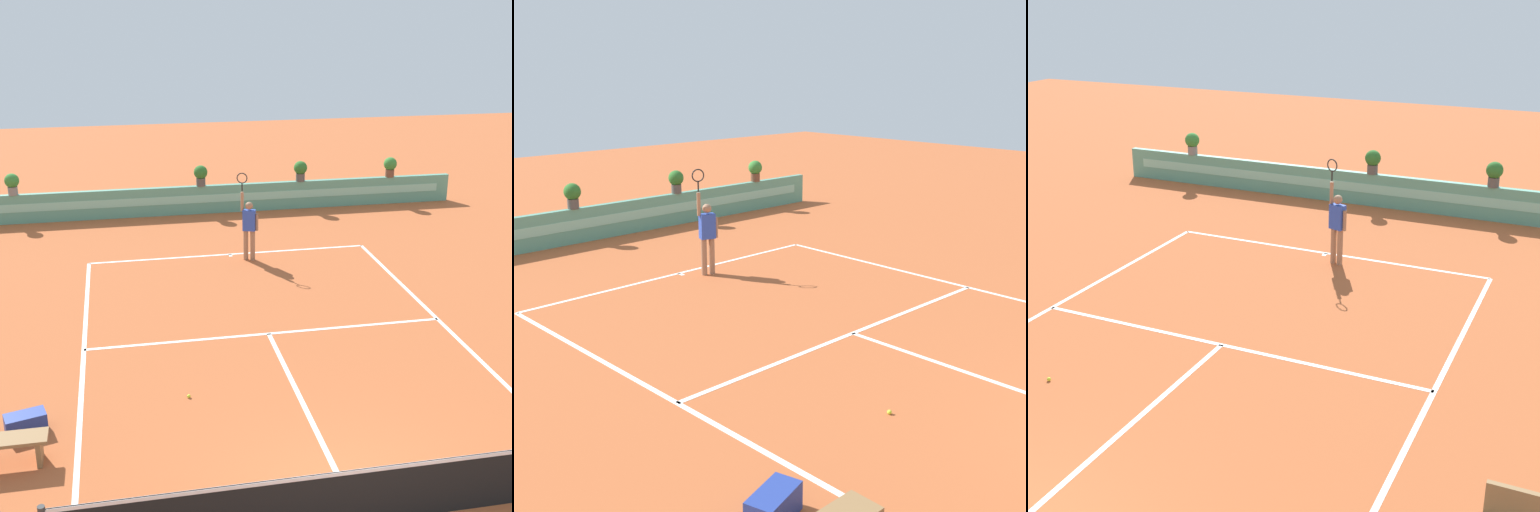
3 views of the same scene
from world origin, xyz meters
TOP-DOWN VIEW (x-y plane):
  - ground_plane at (0.00, 6.00)m, footprint 60.00×60.00m
  - court_lines at (0.00, 6.72)m, footprint 8.32×11.94m
  - net at (0.00, 0.00)m, footprint 8.92×0.10m
  - back_wall_barrier at (0.00, 16.39)m, footprint 18.00×0.21m
  - gear_bag at (-5.01, 3.39)m, footprint 0.77×0.53m
  - tennis_player at (0.48, 11.33)m, footprint 0.59×0.32m
  - tennis_ball_near_baseline at (-2.09, 3.98)m, footprint 0.07×0.07m
  - potted_plant_far_right at (6.70, 16.39)m, footprint 0.48×0.48m
  - potted_plant_centre at (-0.28, 16.39)m, footprint 0.48×0.48m
  - potted_plant_far_left at (-6.60, 16.39)m, footprint 0.48×0.48m
  - potted_plant_right at (3.31, 16.39)m, footprint 0.48×0.48m

SIDE VIEW (x-z plane):
  - ground_plane at x=0.00m, z-range 0.00..0.00m
  - court_lines at x=0.00m, z-range 0.00..0.01m
  - tennis_ball_near_baseline at x=-2.09m, z-range 0.00..0.07m
  - gear_bag at x=-5.01m, z-range 0.00..0.36m
  - back_wall_barrier at x=0.00m, z-range 0.00..1.00m
  - net at x=0.00m, z-range 0.01..1.01m
  - tennis_player at x=0.48m, z-range -0.24..2.34m
  - potted_plant_far_right at x=6.70m, z-range 1.05..1.78m
  - potted_plant_centre at x=-0.28m, z-range 1.05..1.78m
  - potted_plant_far_left at x=-6.60m, z-range 1.05..1.78m
  - potted_plant_right at x=3.31m, z-range 1.05..1.78m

